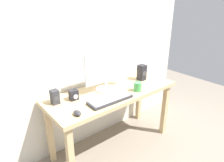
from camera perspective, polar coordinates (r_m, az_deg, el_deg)
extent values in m
plane|color=gray|center=(2.68, 0.24, -17.54)|extent=(6.00, 6.00, 0.00)
cube|color=silver|center=(2.34, -5.25, 16.93)|extent=(2.92, 0.04, 3.00)
cube|color=tan|center=(2.28, 0.27, -3.21)|extent=(1.53, 0.60, 0.04)
cube|color=tan|center=(2.01, -11.68, -20.71)|extent=(0.06, 0.06, 0.71)
cube|color=tan|center=(2.77, 14.70, -7.85)|extent=(0.06, 0.06, 0.71)
cube|color=tan|center=(2.35, -17.24, -14.16)|extent=(0.06, 0.06, 0.71)
cube|color=tan|center=(3.03, 7.67, -4.59)|extent=(0.06, 0.06, 0.71)
cylinder|color=silver|center=(2.29, -1.74, -2.28)|extent=(0.24, 0.24, 0.02)
cylinder|color=silver|center=(2.27, -1.75, -1.04)|extent=(0.04, 0.04, 0.09)
cube|color=silver|center=(2.20, -2.00, 3.99)|extent=(0.51, 0.02, 0.34)
cube|color=white|center=(2.19, -1.78, 3.90)|extent=(0.49, 0.01, 0.32)
cube|color=#333338|center=(2.04, -0.47, -5.30)|extent=(0.48, 0.18, 0.03)
cube|color=silver|center=(2.03, -0.48, -4.93)|extent=(0.44, 0.15, 0.00)
ellipsoid|color=#333338|center=(1.83, -9.84, -8.94)|extent=(0.06, 0.10, 0.04)
cube|color=#232328|center=(2.57, 8.44, 2.42)|extent=(0.09, 0.09, 0.19)
cylinder|color=#3F3F44|center=(2.54, 9.23, 2.14)|extent=(0.06, 0.00, 0.06)
cube|color=#333338|center=(2.04, -15.92, -4.36)|extent=(0.07, 0.08, 0.14)
cylinder|color=#3F3F44|center=(2.01, -15.44, -4.78)|extent=(0.05, 0.00, 0.05)
cube|color=#232328|center=(2.09, -10.85, -3.90)|extent=(0.08, 0.07, 0.10)
cylinder|color=silver|center=(2.06, -10.30, -4.42)|extent=(0.05, 0.01, 0.05)
cylinder|color=#4CB259|center=(2.26, 7.30, -1.60)|extent=(0.09, 0.09, 0.10)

